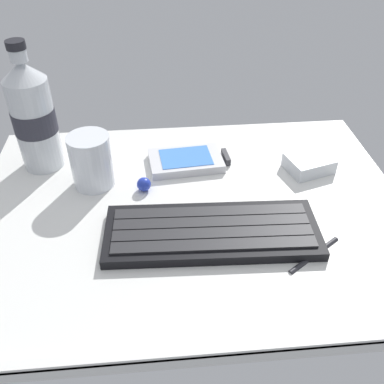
% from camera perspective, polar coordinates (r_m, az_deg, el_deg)
% --- Properties ---
extents(ground_plane, '(0.64, 0.48, 0.03)m').
position_cam_1_polar(ground_plane, '(0.64, 0.02, -2.92)').
color(ground_plane, silver).
extents(keyboard, '(0.29, 0.12, 0.02)m').
position_cam_1_polar(keyboard, '(0.59, 2.64, -5.23)').
color(keyboard, black).
rests_on(keyboard, ground_plane).
extents(handheld_device, '(0.13, 0.09, 0.02)m').
position_cam_1_polar(handheld_device, '(0.73, -0.31, 4.19)').
color(handheld_device, silver).
rests_on(handheld_device, ground_plane).
extents(juice_cup, '(0.06, 0.06, 0.09)m').
position_cam_1_polar(juice_cup, '(0.68, -13.08, 3.78)').
color(juice_cup, silver).
rests_on(juice_cup, ground_plane).
extents(water_bottle, '(0.07, 0.07, 0.21)m').
position_cam_1_polar(water_bottle, '(0.73, -20.15, 9.36)').
color(water_bottle, silver).
rests_on(water_bottle, ground_plane).
extents(charger_block, '(0.08, 0.07, 0.02)m').
position_cam_1_polar(charger_block, '(0.74, 15.15, 3.64)').
color(charger_block, silver).
rests_on(charger_block, ground_plane).
extents(trackball_mouse, '(0.02, 0.02, 0.02)m').
position_cam_1_polar(trackball_mouse, '(0.67, -6.35, 1.01)').
color(trackball_mouse, '#2338B2').
rests_on(trackball_mouse, ground_plane).
extents(stylus_pen, '(0.08, 0.06, 0.01)m').
position_cam_1_polar(stylus_pen, '(0.59, 15.84, -7.80)').
color(stylus_pen, '#26262B').
rests_on(stylus_pen, ground_plane).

